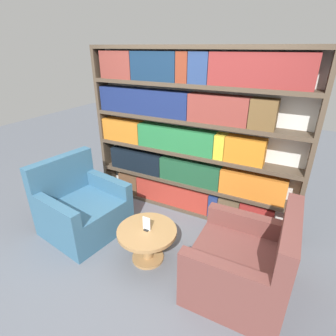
{
  "coord_description": "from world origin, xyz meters",
  "views": [
    {
      "loc": [
        1.29,
        -1.78,
        2.26
      ],
      "look_at": [
        -0.0,
        0.69,
        0.96
      ],
      "focal_mm": 28.0,
      "sensor_mm": 36.0,
      "label": 1
    }
  ],
  "objects": [
    {
      "name": "ground_plane",
      "position": [
        0.0,
        0.0,
        0.0
      ],
      "size": [
        14.0,
        14.0,
        0.0
      ],
      "primitive_type": "plane",
      "color": "slate"
    },
    {
      "name": "bookshelf",
      "position": [
        -0.05,
        1.37,
        1.14
      ],
      "size": [
        2.96,
        0.3,
        2.27
      ],
      "color": "silver",
      "rests_on": "ground_plane"
    },
    {
      "name": "armchair_left",
      "position": [
        -1.06,
        0.26,
        0.32
      ],
      "size": [
        1.03,
        1.05,
        0.97
      ],
      "rotation": [
        0.0,
        0.0,
        1.42
      ],
      "color": "#386684",
      "rests_on": "ground_plane"
    },
    {
      "name": "armchair_right",
      "position": [
        1.06,
        0.25,
        0.32
      ],
      "size": [
        0.91,
        0.93,
        0.97
      ],
      "rotation": [
        0.0,
        0.0,
        -1.56
      ],
      "color": "brown",
      "rests_on": "ground_plane"
    },
    {
      "name": "coffee_table",
      "position": [
        -0.0,
        0.18,
        0.3
      ],
      "size": [
        0.67,
        0.67,
        0.41
      ],
      "color": "#AD7F4C",
      "rests_on": "ground_plane"
    },
    {
      "name": "table_sign",
      "position": [
        -0.0,
        0.18,
        0.48
      ],
      "size": [
        0.09,
        0.06,
        0.16
      ],
      "color": "black",
      "rests_on": "coffee_table"
    }
  ]
}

